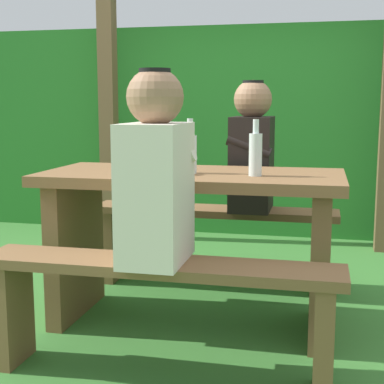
{
  "coord_description": "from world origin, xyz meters",
  "views": [
    {
      "loc": [
        0.59,
        -2.6,
        1.06
      ],
      "look_at": [
        0.0,
        0.0,
        0.65
      ],
      "focal_mm": 53.57,
      "sensor_mm": 36.0,
      "label": 1
    }
  ],
  "objects_px": {
    "bench_far": "(214,231)",
    "person_black_coat": "(252,151)",
    "picnic_table": "(192,222)",
    "drinking_glass": "(170,164)",
    "person_white_shirt": "(156,174)",
    "bench_near": "(159,295)",
    "bottle_right": "(255,153)",
    "bottle_left": "(189,152)"
  },
  "relations": [
    {
      "from": "person_white_shirt",
      "to": "bottle_right",
      "type": "relative_size",
      "value": 2.87
    },
    {
      "from": "bench_far",
      "to": "person_white_shirt",
      "type": "bearing_deg",
      "value": -90.36
    },
    {
      "from": "person_white_shirt",
      "to": "drinking_glass",
      "type": "relative_size",
      "value": 7.35
    },
    {
      "from": "person_white_shirt",
      "to": "person_black_coat",
      "type": "xyz_separation_m",
      "value": [
        0.22,
        1.15,
        0.0
      ]
    },
    {
      "from": "bench_near",
      "to": "bottle_right",
      "type": "xyz_separation_m",
      "value": [
        0.3,
        0.5,
        0.51
      ]
    },
    {
      "from": "picnic_table",
      "to": "bench_far",
      "type": "height_order",
      "value": "picnic_table"
    },
    {
      "from": "picnic_table",
      "to": "bench_near",
      "type": "relative_size",
      "value": 1.0
    },
    {
      "from": "picnic_table",
      "to": "person_white_shirt",
      "type": "relative_size",
      "value": 1.95
    },
    {
      "from": "person_white_shirt",
      "to": "bottle_left",
      "type": "relative_size",
      "value": 2.86
    },
    {
      "from": "bench_near",
      "to": "bottle_left",
      "type": "xyz_separation_m",
      "value": [
        -0.0,
        0.54,
        0.5
      ]
    },
    {
      "from": "bench_far",
      "to": "drinking_glass",
      "type": "bearing_deg",
      "value": -96.46
    },
    {
      "from": "picnic_table",
      "to": "bench_far",
      "type": "distance_m",
      "value": 0.6
    },
    {
      "from": "bench_far",
      "to": "person_black_coat",
      "type": "relative_size",
      "value": 1.95
    },
    {
      "from": "bench_near",
      "to": "bottle_left",
      "type": "height_order",
      "value": "bottle_left"
    },
    {
      "from": "drinking_glass",
      "to": "bench_near",
      "type": "bearing_deg",
      "value": -80.67
    },
    {
      "from": "picnic_table",
      "to": "drinking_glass",
      "type": "bearing_deg",
      "value": -126.06
    },
    {
      "from": "bench_near",
      "to": "bottle_right",
      "type": "relative_size",
      "value": 5.59
    },
    {
      "from": "person_white_shirt",
      "to": "bottle_right",
      "type": "xyz_separation_m",
      "value": [
        0.31,
        0.5,
        0.04
      ]
    },
    {
      "from": "bench_far",
      "to": "drinking_glass",
      "type": "distance_m",
      "value": 0.82
    },
    {
      "from": "person_black_coat",
      "to": "drinking_glass",
      "type": "xyz_separation_m",
      "value": [
        -0.29,
        -0.68,
        -0.01
      ]
    },
    {
      "from": "person_black_coat",
      "to": "bottle_left",
      "type": "relative_size",
      "value": 2.86
    },
    {
      "from": "bottle_left",
      "to": "picnic_table",
      "type": "bearing_deg",
      "value": 83.61
    },
    {
      "from": "bench_near",
      "to": "person_black_coat",
      "type": "bearing_deg",
      "value": 79.53
    },
    {
      "from": "bench_near",
      "to": "person_black_coat",
      "type": "relative_size",
      "value": 1.95
    },
    {
      "from": "bench_near",
      "to": "bench_far",
      "type": "bearing_deg",
      "value": 90.0
    },
    {
      "from": "picnic_table",
      "to": "person_white_shirt",
      "type": "bearing_deg",
      "value": -90.73
    },
    {
      "from": "picnic_table",
      "to": "person_black_coat",
      "type": "bearing_deg",
      "value": 69.66
    },
    {
      "from": "bench_far",
      "to": "person_black_coat",
      "type": "height_order",
      "value": "person_black_coat"
    },
    {
      "from": "bench_near",
      "to": "bench_far",
      "type": "relative_size",
      "value": 1.0
    },
    {
      "from": "bench_far",
      "to": "person_white_shirt",
      "type": "distance_m",
      "value": 1.24
    },
    {
      "from": "picnic_table",
      "to": "person_white_shirt",
      "type": "xyz_separation_m",
      "value": [
        -0.01,
        -0.57,
        0.3
      ]
    },
    {
      "from": "picnic_table",
      "to": "bottle_left",
      "type": "relative_size",
      "value": 5.57
    },
    {
      "from": "bench_far",
      "to": "bottle_right",
      "type": "xyz_separation_m",
      "value": [
        0.3,
        -0.65,
        0.51
      ]
    },
    {
      "from": "person_black_coat",
      "to": "bench_far",
      "type": "bearing_deg",
      "value": 179.11
    },
    {
      "from": "drinking_glass",
      "to": "picnic_table",
      "type": "bearing_deg",
      "value": 53.94
    },
    {
      "from": "bottle_left",
      "to": "bottle_right",
      "type": "distance_m",
      "value": 0.31
    },
    {
      "from": "bench_near",
      "to": "bottle_right",
      "type": "height_order",
      "value": "bottle_right"
    },
    {
      "from": "person_black_coat",
      "to": "drinking_glass",
      "type": "height_order",
      "value": "person_black_coat"
    },
    {
      "from": "drinking_glass",
      "to": "bottle_left",
      "type": "height_order",
      "value": "bottle_left"
    },
    {
      "from": "person_black_coat",
      "to": "drinking_glass",
      "type": "distance_m",
      "value": 0.74
    },
    {
      "from": "bench_near",
      "to": "bench_far",
      "type": "xyz_separation_m",
      "value": [
        0.0,
        1.15,
        0.0
      ]
    },
    {
      "from": "drinking_glass",
      "to": "bottle_right",
      "type": "xyz_separation_m",
      "value": [
        0.38,
        0.03,
        0.05
      ]
    }
  ]
}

